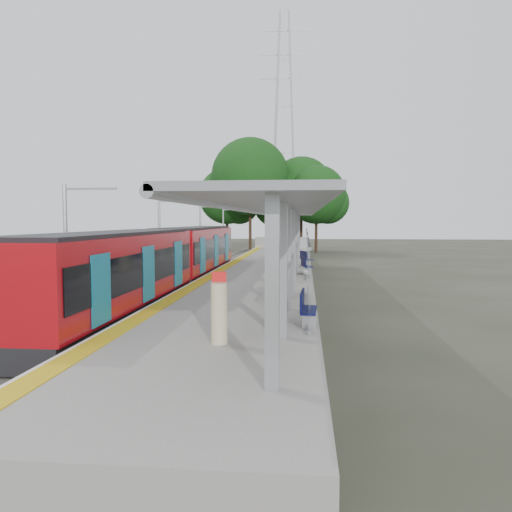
# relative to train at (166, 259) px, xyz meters

# --- Properties ---
(ground) EXTENTS (200.00, 200.00, 0.00)m
(ground) POSITION_rel_train_xyz_m (4.50, -14.02, -2.05)
(ground) COLOR #474438
(ground) RESTS_ON ground
(trackbed) EXTENTS (3.00, 70.00, 0.24)m
(trackbed) POSITION_rel_train_xyz_m (-0.00, 5.98, -1.93)
(trackbed) COLOR #59544C
(trackbed) RESTS_ON ground
(platform) EXTENTS (6.00, 50.00, 1.00)m
(platform) POSITION_rel_train_xyz_m (4.50, 5.98, -1.55)
(platform) COLOR gray
(platform) RESTS_ON ground
(tactile_strip) EXTENTS (0.60, 50.00, 0.02)m
(tactile_strip) POSITION_rel_train_xyz_m (1.95, 5.98, -1.04)
(tactile_strip) COLOR gold
(tactile_strip) RESTS_ON platform
(end_fence) EXTENTS (6.00, 0.10, 1.20)m
(end_fence) POSITION_rel_train_xyz_m (4.50, 30.93, -0.45)
(end_fence) COLOR #9EA0A5
(end_fence) RESTS_ON platform
(train) EXTENTS (2.74, 27.60, 3.62)m
(train) POSITION_rel_train_xyz_m (0.00, 0.00, 0.00)
(train) COLOR black
(train) RESTS_ON ground
(canopy) EXTENTS (3.27, 38.00, 3.66)m
(canopy) POSITION_rel_train_xyz_m (6.11, 2.16, 2.15)
(canopy) COLOR #9EA0A5
(canopy) RESTS_ON platform
(pylon) EXTENTS (8.00, 4.00, 38.00)m
(pylon) POSITION_rel_train_xyz_m (3.50, 58.98, 16.95)
(pylon) COLOR #9EA0A5
(pylon) RESTS_ON ground
(tree_cluster) EXTENTS (18.84, 12.75, 14.23)m
(tree_cluster) POSITION_rel_train_xyz_m (2.85, 38.77, 6.07)
(tree_cluster) COLOR #382316
(tree_cluster) RESTS_ON ground
(catenary_masts) EXTENTS (2.08, 48.16, 5.40)m
(catenary_masts) POSITION_rel_train_xyz_m (-1.72, 4.98, 0.86)
(catenary_masts) COLOR #9EA0A5
(catenary_masts) RESTS_ON ground
(bench_near) EXTENTS (0.52, 1.48, 1.00)m
(bench_near) POSITION_rel_train_xyz_m (7.11, -10.40, -0.53)
(bench_near) COLOR #0D0F45
(bench_near) RESTS_ON platform
(bench_mid) EXTENTS (0.70, 1.51, 1.00)m
(bench_mid) POSITION_rel_train_xyz_m (7.11, 3.56, -0.53)
(bench_mid) COLOR #0D0F45
(bench_mid) RESTS_ON platform
(bench_far) EXTENTS (0.91, 1.53, 1.00)m
(bench_far) POSITION_rel_train_xyz_m (7.11, 8.68, -0.52)
(bench_far) COLOR #0D0F45
(bench_far) RESTS_ON platform
(info_pillar_near) EXTENTS (0.40, 0.40, 1.79)m
(info_pillar_near) POSITION_rel_train_xyz_m (4.99, -12.82, -0.28)
(info_pillar_near) COLOR beige
(info_pillar_near) RESTS_ON platform
(info_pillar_far) EXTENTS (0.45, 0.45, 1.98)m
(info_pillar_far) POSITION_rel_train_xyz_m (6.28, 3.57, -0.19)
(info_pillar_far) COLOR beige
(info_pillar_far) RESTS_ON platform
(litter_bin) EXTENTS (0.48, 0.48, 0.94)m
(litter_bin) POSITION_rel_train_xyz_m (5.92, -4.85, -0.58)
(litter_bin) COLOR #9EA0A5
(litter_bin) RESTS_ON platform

